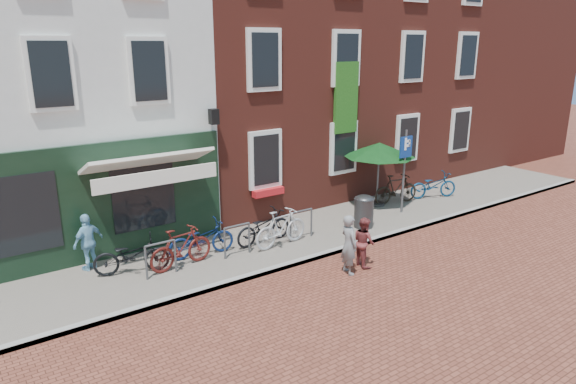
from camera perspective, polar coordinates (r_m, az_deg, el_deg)
ground at (r=12.97m, az=2.88°, el=-7.66°), size 80.00×80.00×0.00m
sidewalk at (r=14.62m, az=2.33°, el=-4.62°), size 24.00×3.00×0.10m
building_stucco at (r=16.47m, az=-27.66°, el=11.82°), size 8.00×8.00×9.00m
building_brick_mid at (r=18.80m, az=-5.64°, el=15.39°), size 6.00×8.00×10.00m
building_brick_right at (r=22.41m, az=8.28°, el=15.43°), size 6.00×8.00×10.00m
filler_right at (r=27.29m, az=18.49°, el=13.85°), size 7.00×8.00×9.00m
litter_bin at (r=14.97m, az=8.43°, el=-1.93°), size 0.56×0.56×1.02m
parking_sign at (r=16.19m, az=12.86°, el=3.54°), size 0.50×0.07×2.62m
parasol at (r=16.74m, az=10.12°, el=4.95°), size 2.34×2.34×2.19m
woman at (r=12.13m, az=6.78°, el=-5.81°), size 0.42×0.57×1.45m
boy at (r=12.63m, az=8.43°, el=-5.49°), size 0.57×0.67×1.23m
cafe_person at (r=12.90m, az=-21.31°, el=-5.18°), size 0.87×0.64×1.37m
bicycle_0 at (r=12.44m, az=-17.01°, el=-6.74°), size 1.80×1.11×0.89m
bicycle_1 at (r=12.46m, az=-11.81°, el=-6.06°), size 1.70×0.66×0.99m
bicycle_2 at (r=13.03m, az=-9.61°, el=-5.17°), size 1.75×0.75×0.89m
bicycle_3 at (r=13.46m, az=-0.77°, el=-4.00°), size 1.69×0.61×0.99m
bicycle_4 at (r=13.68m, az=-2.74°, el=-3.90°), size 1.74×0.71×0.89m
bicycle_5 at (r=17.36m, az=11.91°, el=0.32°), size 1.71×0.78×0.99m
bicycle_6 at (r=18.33m, az=15.84°, el=0.74°), size 1.80×1.16×0.89m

